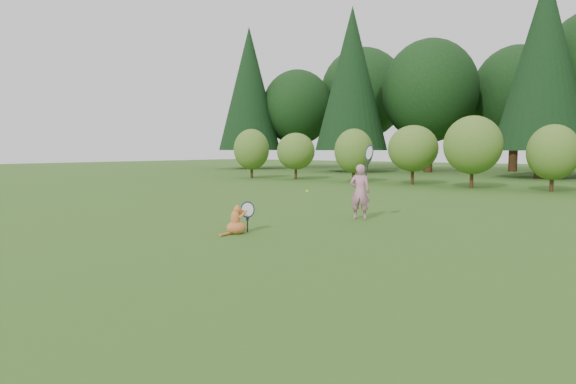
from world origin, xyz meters
The scene contains 6 objects.
ground centered at (0.00, 0.00, 0.00)m, with size 100.00×100.00×0.00m, color #215518.
shrub_row centered at (0.00, 13.00, 1.40)m, with size 28.00×3.00×2.80m, color #527223, non-canonical shape.
woodland_backdrop centered at (0.00, 23.00, 7.50)m, with size 48.00×10.00×15.00m, color black, non-canonical shape.
child centered at (0.84, 2.57, 0.65)m, with size 0.73×0.51×1.84m.
cat centered at (-0.01, -0.45, 0.28)m, with size 0.50×0.81×0.74m.
tennis_ball centered at (0.00, 1.72, 0.64)m, with size 0.07×0.07×0.07m.
Camera 1 is at (6.24, -6.74, 1.56)m, focal length 30.00 mm.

